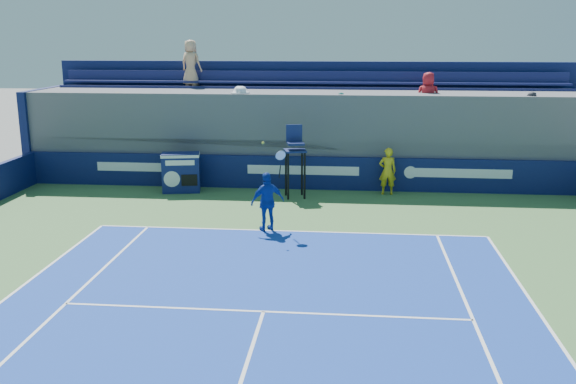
# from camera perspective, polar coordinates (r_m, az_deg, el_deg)

# --- Properties ---
(ball_person) EXTENTS (0.62, 0.43, 1.65)m
(ball_person) POSITION_cam_1_polar(r_m,az_deg,el_deg) (22.48, 8.84, 1.85)
(ball_person) COLOR gold
(ball_person) RESTS_ON apron
(back_hoarding) EXTENTS (20.40, 0.21, 1.20)m
(back_hoarding) POSITION_cam_1_polar(r_m,az_deg,el_deg) (23.06, 1.35, 1.71)
(back_hoarding) COLOR #0C1547
(back_hoarding) RESTS_ON ground
(match_clock) EXTENTS (1.43, 0.96, 1.40)m
(match_clock) POSITION_cam_1_polar(r_m,az_deg,el_deg) (22.93, -9.49, 1.82)
(match_clock) COLOR #101954
(match_clock) RESTS_ON ground
(umpire_chair) EXTENTS (0.84, 0.84, 2.48)m
(umpire_chair) POSITION_cam_1_polar(r_m,az_deg,el_deg) (21.70, 0.63, 3.45)
(umpire_chair) COLOR black
(umpire_chair) RESTS_ON ground
(tennis_player) EXTENTS (1.06, 0.84, 2.57)m
(tennis_player) POSITION_cam_1_polar(r_m,az_deg,el_deg) (18.03, -1.83, -0.85)
(tennis_player) COLOR #13359C
(tennis_player) RESTS_ON apron
(stadium_seating) EXTENTS (21.00, 4.05, 5.25)m
(stadium_seating) POSITION_cam_1_polar(r_m,az_deg,el_deg) (24.86, 1.68, 5.49)
(stadium_seating) COLOR #55555A
(stadium_seating) RESTS_ON ground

